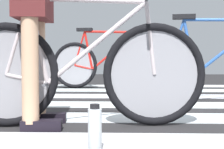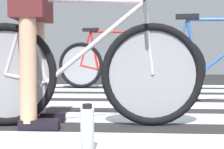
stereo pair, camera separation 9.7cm
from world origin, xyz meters
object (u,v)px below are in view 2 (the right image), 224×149
at_px(bicycle_1_of_3, 79,71).
at_px(cyclist_1_of_3, 33,32).
at_px(bicycle_2_of_3, 221,66).
at_px(bicycle_3_of_3, 112,64).
at_px(water_bottle, 87,129).

xyz_separation_m(bicycle_1_of_3, cyclist_1_of_3, (-0.31, -0.02, 0.27)).
height_order(bicycle_2_of_3, bicycle_3_of_3, same).
bearing_deg(bicycle_1_of_3, water_bottle, -81.10).
height_order(bicycle_1_of_3, bicycle_3_of_3, same).
distance_m(bicycle_1_of_3, water_bottle, 0.73).
height_order(cyclist_1_of_3, bicycle_3_of_3, cyclist_1_of_3).
xyz_separation_m(cyclist_1_of_3, bicycle_3_of_3, (0.35, 2.87, -0.27)).
relative_size(cyclist_1_of_3, bicycle_3_of_3, 0.59).
relative_size(bicycle_2_of_3, bicycle_3_of_3, 1.00).
relative_size(bicycle_1_of_3, bicycle_2_of_3, 1.01).
bearing_deg(bicycle_1_of_3, bicycle_2_of_3, 40.18).
height_order(bicycle_2_of_3, water_bottle, bicycle_2_of_3).
relative_size(cyclist_1_of_3, bicycle_2_of_3, 0.59).
xyz_separation_m(bicycle_1_of_3, bicycle_3_of_3, (0.04, 2.85, 0.00)).
relative_size(bicycle_3_of_3, water_bottle, 7.03).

